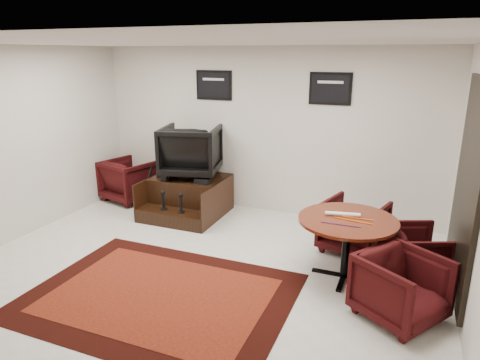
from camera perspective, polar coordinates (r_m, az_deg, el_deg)
name	(u,v)px	position (r m, az deg, el deg)	size (l,w,h in m)	color
ground	(197,272)	(5.60, -5.74, -12.14)	(6.00, 6.00, 0.00)	silver
room_shell	(229,134)	(4.92, -1.44, 6.09)	(6.02, 5.02, 2.81)	silver
area_rug	(160,295)	(5.17, -10.66, -14.89)	(2.96, 2.22, 0.01)	black
shine_podium	(189,197)	(7.44, -6.85, -2.25)	(1.24, 1.28, 0.64)	black
shine_chair	(191,148)	(7.33, -6.56, 4.20)	(0.94, 0.88, 0.97)	black
shoes_pair	(166,173)	(7.51, -9.82, 0.97)	(0.26, 0.31, 0.11)	black
polish_kit	(203,181)	(6.99, -4.98, -0.13)	(0.24, 0.17, 0.08)	black
umbrella_black	(147,187)	(7.66, -12.32, -0.94)	(0.32, 0.12, 0.85)	black
umbrella_hooked	(156,186)	(7.80, -11.15, -0.82)	(0.29, 0.11, 0.78)	black
armchair_side	(129,178)	(8.29, -14.53, 0.27)	(0.83, 0.78, 0.86)	black
meeting_table	(347,226)	(5.33, 14.13, -5.96)	(1.19, 1.19, 0.78)	#3F1309
table_chair_back	(354,224)	(6.18, 14.93, -5.63)	(0.78, 0.73, 0.81)	black
table_chair_window	(415,251)	(5.72, 22.33, -8.74)	(0.70, 0.65, 0.72)	black
table_chair_corner	(401,285)	(4.82, 20.72, -12.93)	(0.76, 0.72, 0.79)	black
paper_roll	(343,214)	(5.36, 13.52, -4.45)	(0.05, 0.05, 0.42)	white
table_clutter	(350,221)	(5.23, 14.52, -5.27)	(0.57, 0.29, 0.01)	#F15B0D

